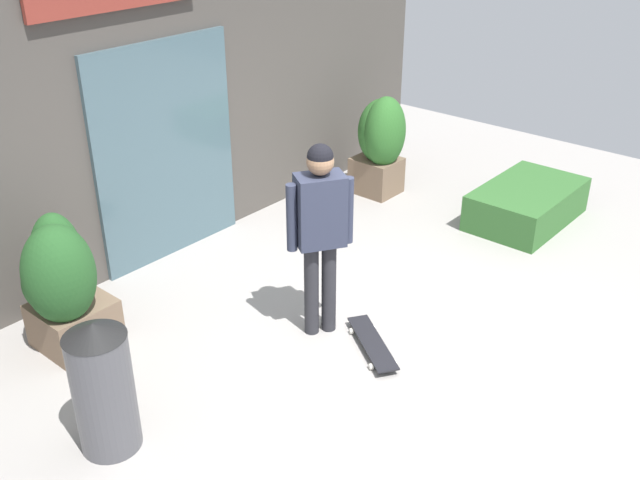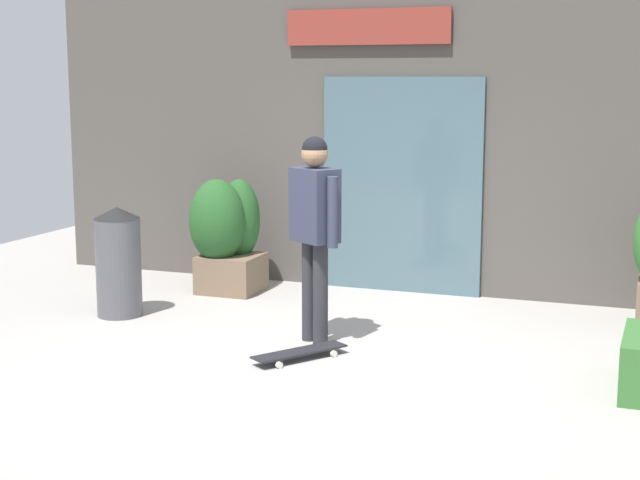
# 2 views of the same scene
# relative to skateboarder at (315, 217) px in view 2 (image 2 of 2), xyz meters

# --- Properties ---
(ground_plane) EXTENTS (12.00, 12.00, 0.00)m
(ground_plane) POSITION_rel_skateboarder_xyz_m (0.22, -0.53, -1.10)
(ground_plane) COLOR #9E9993
(building_facade) EXTENTS (8.38, 0.31, 3.80)m
(building_facade) POSITION_rel_skateboarder_xyz_m (0.21, 2.34, 0.78)
(building_facade) COLOR #4C4742
(building_facade) RESTS_ON ground_plane
(skateboarder) EXTENTS (0.51, 0.44, 1.78)m
(skateboarder) POSITION_rel_skateboarder_xyz_m (0.00, 0.00, 0.00)
(skateboarder) COLOR #28282D
(skateboarder) RESTS_ON ground_plane
(skateboard) EXTENTS (0.62, 0.80, 0.08)m
(skateboard) POSITION_rel_skateboarder_xyz_m (0.07, -0.54, -1.04)
(skateboard) COLOR black
(skateboard) RESTS_ON ground_plane
(planter_box_left) EXTENTS (0.71, 0.76, 1.22)m
(planter_box_left) POSITION_rel_skateboarder_xyz_m (-1.58, 1.52, -0.46)
(planter_box_left) COLOR brown
(planter_box_left) RESTS_ON ground_plane
(trash_bin) EXTENTS (0.44, 0.44, 1.06)m
(trash_bin) POSITION_rel_skateboarder_xyz_m (-2.09, 0.21, -0.57)
(trash_bin) COLOR #4C4C51
(trash_bin) RESTS_ON ground_plane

